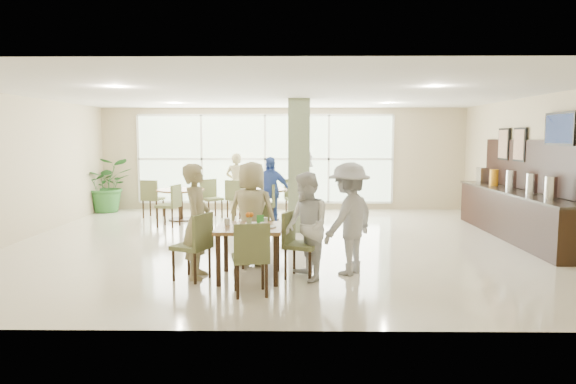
{
  "coord_description": "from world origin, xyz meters",
  "views": [
    {
      "loc": [
        0.3,
        -9.65,
        2.01
      ],
      "look_at": [
        0.2,
        -1.2,
        1.1
      ],
      "focal_mm": 32.0,
      "sensor_mm": 36.0,
      "label": 1
    }
  ],
  "objects_px": {
    "teen_left": "(197,221)",
    "adult_a": "(270,191)",
    "main_table": "(249,233)",
    "teen_far": "(252,213)",
    "adult_standing": "(237,183)",
    "round_table_right": "(267,197)",
    "teen_standing": "(349,219)",
    "adult_b": "(303,185)",
    "potted_plant": "(108,185)",
    "buffet_counter": "(515,210)",
    "round_table_left": "(181,196)",
    "teen_right": "(306,226)"
  },
  "relations": [
    {
      "from": "teen_left",
      "to": "adult_a",
      "type": "distance_m",
      "value": 4.38
    },
    {
      "from": "main_table",
      "to": "teen_far",
      "type": "height_order",
      "value": "teen_far"
    },
    {
      "from": "adult_standing",
      "to": "main_table",
      "type": "bearing_deg",
      "value": 106.85
    },
    {
      "from": "main_table",
      "to": "round_table_right",
      "type": "xyz_separation_m",
      "value": [
        -0.03,
        5.21,
        -0.1
      ]
    },
    {
      "from": "teen_standing",
      "to": "adult_a",
      "type": "bearing_deg",
      "value": -122.46
    },
    {
      "from": "adult_b",
      "to": "round_table_right",
      "type": "bearing_deg",
      "value": -83.93
    },
    {
      "from": "potted_plant",
      "to": "adult_a",
      "type": "height_order",
      "value": "adult_a"
    },
    {
      "from": "main_table",
      "to": "adult_standing",
      "type": "relative_size",
      "value": 0.58
    },
    {
      "from": "round_table_right",
      "to": "buffet_counter",
      "type": "height_order",
      "value": "buffet_counter"
    },
    {
      "from": "adult_b",
      "to": "adult_a",
      "type": "bearing_deg",
      "value": -33.03
    },
    {
      "from": "main_table",
      "to": "round_table_right",
      "type": "distance_m",
      "value": 5.21
    },
    {
      "from": "potted_plant",
      "to": "round_table_right",
      "type": "bearing_deg",
      "value": -16.23
    },
    {
      "from": "round_table_left",
      "to": "buffet_counter",
      "type": "relative_size",
      "value": 0.24
    },
    {
      "from": "adult_standing",
      "to": "adult_a",
      "type": "bearing_deg",
      "value": 126.1
    },
    {
      "from": "round_table_left",
      "to": "potted_plant",
      "type": "height_order",
      "value": "potted_plant"
    },
    {
      "from": "teen_standing",
      "to": "adult_b",
      "type": "height_order",
      "value": "adult_b"
    },
    {
      "from": "round_table_right",
      "to": "teen_far",
      "type": "height_order",
      "value": "teen_far"
    },
    {
      "from": "round_table_left",
      "to": "adult_b",
      "type": "relative_size",
      "value": 0.67
    },
    {
      "from": "adult_b",
      "to": "teen_far",
      "type": "bearing_deg",
      "value": -0.45
    },
    {
      "from": "main_table",
      "to": "teen_standing",
      "type": "height_order",
      "value": "teen_standing"
    },
    {
      "from": "buffet_counter",
      "to": "teen_right",
      "type": "height_order",
      "value": "buffet_counter"
    },
    {
      "from": "teen_left",
      "to": "adult_b",
      "type": "xyz_separation_m",
      "value": [
        1.59,
        5.08,
        0.04
      ]
    },
    {
      "from": "buffet_counter",
      "to": "adult_standing",
      "type": "xyz_separation_m",
      "value": [
        -5.91,
        3.19,
        0.24
      ]
    },
    {
      "from": "buffet_counter",
      "to": "adult_b",
      "type": "xyz_separation_m",
      "value": [
        -4.19,
        2.12,
        0.3
      ]
    },
    {
      "from": "potted_plant",
      "to": "adult_standing",
      "type": "distance_m",
      "value": 3.49
    },
    {
      "from": "teen_far",
      "to": "teen_standing",
      "type": "bearing_deg",
      "value": 176.52
    },
    {
      "from": "main_table",
      "to": "teen_far",
      "type": "xyz_separation_m",
      "value": [
        -0.03,
        0.81,
        0.16
      ]
    },
    {
      "from": "potted_plant",
      "to": "adult_a",
      "type": "distance_m",
      "value": 4.92
    },
    {
      "from": "round_table_left",
      "to": "round_table_right",
      "type": "xyz_separation_m",
      "value": [
        2.08,
        0.07,
        -0.03
      ]
    },
    {
      "from": "adult_b",
      "to": "main_table",
      "type": "bearing_deg",
      "value": 1.63
    },
    {
      "from": "adult_a",
      "to": "teen_far",
      "type": "bearing_deg",
      "value": -94.72
    },
    {
      "from": "teen_far",
      "to": "adult_b",
      "type": "bearing_deg",
      "value": -84.96
    },
    {
      "from": "adult_a",
      "to": "adult_standing",
      "type": "height_order",
      "value": "adult_standing"
    },
    {
      "from": "potted_plant",
      "to": "adult_b",
      "type": "distance_m",
      "value": 5.37
    },
    {
      "from": "main_table",
      "to": "round_table_left",
      "type": "xyz_separation_m",
      "value": [
        -2.11,
        5.14,
        -0.07
      ]
    },
    {
      "from": "teen_right",
      "to": "adult_standing",
      "type": "distance_m",
      "value": 6.49
    },
    {
      "from": "round_table_right",
      "to": "adult_standing",
      "type": "height_order",
      "value": "adult_standing"
    },
    {
      "from": "round_table_right",
      "to": "teen_left",
      "type": "xyz_separation_m",
      "value": [
        -0.72,
        -5.15,
        0.27
      ]
    },
    {
      "from": "adult_standing",
      "to": "round_table_right",
      "type": "bearing_deg",
      "value": 138.85
    },
    {
      "from": "buffet_counter",
      "to": "adult_b",
      "type": "height_order",
      "value": "buffet_counter"
    },
    {
      "from": "round_table_left",
      "to": "teen_right",
      "type": "relative_size",
      "value": 0.75
    },
    {
      "from": "teen_left",
      "to": "teen_right",
      "type": "relative_size",
      "value": 1.07
    },
    {
      "from": "potted_plant",
      "to": "adult_b",
      "type": "height_order",
      "value": "adult_b"
    },
    {
      "from": "teen_standing",
      "to": "adult_b",
      "type": "xyz_separation_m",
      "value": [
        -0.6,
        4.85,
        0.03
      ]
    },
    {
      "from": "round_table_right",
      "to": "adult_b",
      "type": "bearing_deg",
      "value": -4.84
    },
    {
      "from": "round_table_right",
      "to": "adult_b",
      "type": "height_order",
      "value": "adult_b"
    },
    {
      "from": "potted_plant",
      "to": "adult_standing",
      "type": "xyz_separation_m",
      "value": [
        3.48,
        -0.26,
        0.07
      ]
    },
    {
      "from": "round_table_left",
      "to": "adult_standing",
      "type": "xyz_separation_m",
      "value": [
        1.24,
        1.07,
        0.21
      ]
    },
    {
      "from": "round_table_right",
      "to": "teen_right",
      "type": "height_order",
      "value": "teen_right"
    },
    {
      "from": "teen_right",
      "to": "adult_a",
      "type": "distance_m",
      "value": 4.46
    }
  ]
}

